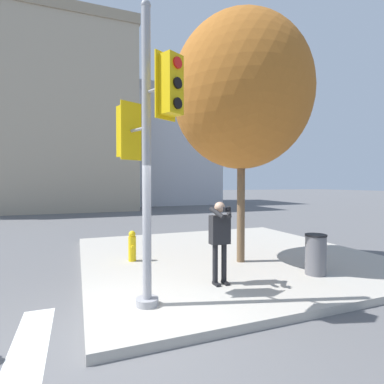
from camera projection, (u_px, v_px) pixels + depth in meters
name	position (u px, v px, depth m)	size (l,w,h in m)	color
ground_plane	(122.00, 339.00, 4.23)	(160.00, 160.00, 0.00)	#5B5B5E
sidewalk_corner	(227.00, 256.00, 8.75)	(8.00, 8.00, 0.15)	#ADA89E
traffic_signal_pole	(147.00, 137.00, 4.96)	(0.88, 1.40, 5.05)	#939399
person_photographer	(220.00, 235.00, 6.08)	(0.50, 0.53, 1.68)	black
street_tree	(241.00, 93.00, 7.71)	(3.58, 3.58, 6.37)	brown
fire_hydrant	(132.00, 246.00, 7.89)	(0.20, 0.26, 0.80)	yellow
trash_bin	(316.00, 254.00, 6.73)	(0.47, 0.47, 0.91)	#5B5B60
building_left	(26.00, 122.00, 26.40)	(17.70, 13.79, 15.23)	tan
building_right	(144.00, 149.00, 31.89)	(14.55, 9.10, 11.63)	#BCBCC1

